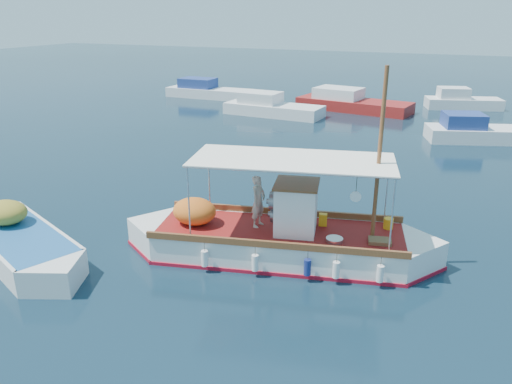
% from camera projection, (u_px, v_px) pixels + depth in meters
% --- Properties ---
extents(ground, '(160.00, 160.00, 0.00)m').
position_uv_depth(ground, '(275.00, 247.00, 15.99)').
color(ground, black).
rests_on(ground, ground).
extents(fishing_caique, '(9.63, 4.14, 6.01)m').
position_uv_depth(fishing_caique, '(277.00, 240.00, 15.27)').
color(fishing_caique, white).
rests_on(fishing_caique, ground).
extents(dinghy, '(6.54, 3.89, 1.74)m').
position_uv_depth(dinghy, '(18.00, 243.00, 15.46)').
color(dinghy, white).
rests_on(dinghy, ground).
extents(bg_boat_nw, '(7.24, 2.91, 1.80)m').
position_uv_depth(bg_boat_nw, '(271.00, 108.00, 35.92)').
color(bg_boat_nw, silver).
rests_on(bg_boat_nw, ground).
extents(bg_boat_n, '(8.85, 4.21, 1.80)m').
position_uv_depth(bg_boat_n, '(350.00, 104.00, 37.73)').
color(bg_boat_n, maroon).
rests_on(bg_boat_n, ground).
extents(bg_boat_ne, '(5.88, 3.74, 1.80)m').
position_uv_depth(bg_boat_ne, '(473.00, 133.00, 28.81)').
color(bg_boat_ne, silver).
rests_on(bg_boat_ne, ground).
extents(bg_boat_far_w, '(7.50, 2.39, 1.80)m').
position_uv_depth(bg_boat_far_w, '(207.00, 92.00, 43.19)').
color(bg_boat_far_w, silver).
rests_on(bg_boat_far_w, ground).
extents(bg_boat_far_n, '(5.84, 3.46, 1.80)m').
position_uv_depth(bg_boat_far_n, '(461.00, 102.00, 38.29)').
color(bg_boat_far_n, silver).
rests_on(bg_boat_far_n, ground).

